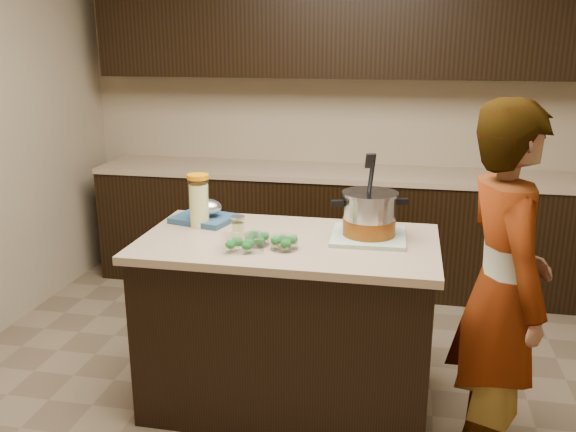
{
  "coord_description": "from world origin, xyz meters",
  "views": [
    {
      "loc": [
        0.56,
        -2.79,
        1.84
      ],
      "look_at": [
        0.0,
        0.0,
        1.02
      ],
      "focal_mm": 38.0,
      "sensor_mm": 36.0,
      "label": 1
    }
  ],
  "objects_px": {
    "island": "(288,322)",
    "stock_pot": "(369,217)",
    "lemonade_pitcher": "(199,203)",
    "person": "(502,292)"
  },
  "relations": [
    {
      "from": "island",
      "to": "stock_pot",
      "type": "bearing_deg",
      "value": 14.16
    },
    {
      "from": "stock_pot",
      "to": "lemonade_pitcher",
      "type": "height_order",
      "value": "stock_pot"
    },
    {
      "from": "island",
      "to": "stock_pot",
      "type": "distance_m",
      "value": 0.69
    },
    {
      "from": "stock_pot",
      "to": "person",
      "type": "xyz_separation_m",
      "value": [
        0.59,
        -0.37,
        -0.19
      ]
    },
    {
      "from": "stock_pot",
      "to": "person",
      "type": "relative_size",
      "value": 0.24
    },
    {
      "from": "stock_pot",
      "to": "person",
      "type": "bearing_deg",
      "value": -49.23
    },
    {
      "from": "lemonade_pitcher",
      "to": "person",
      "type": "xyz_separation_m",
      "value": [
        1.48,
        -0.39,
        -0.21
      ]
    },
    {
      "from": "island",
      "to": "person",
      "type": "distance_m",
      "value": 1.08
    },
    {
      "from": "lemonade_pitcher",
      "to": "stock_pot",
      "type": "bearing_deg",
      "value": -1.85
    },
    {
      "from": "lemonade_pitcher",
      "to": "person",
      "type": "bearing_deg",
      "value": -14.95
    }
  ]
}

